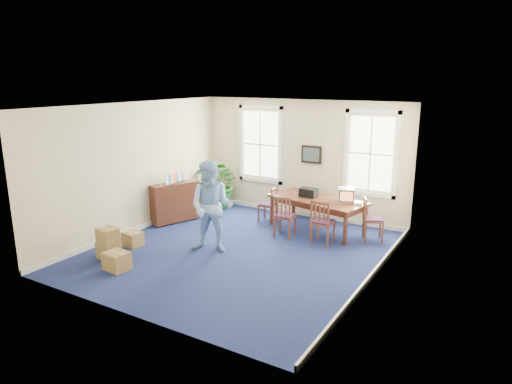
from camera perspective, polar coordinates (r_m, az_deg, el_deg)
The scene contains 25 objects.
floor at distance 10.25m, azimuth -2.20°, elevation -7.43°, with size 6.50×6.50×0.00m, color navy.
ceiling at distance 9.55m, azimuth -2.39°, elevation 10.72°, with size 6.50×6.50×0.00m, color white.
wall_back at distance 12.57m, azimuth 5.77°, elevation 4.16°, with size 6.50×6.50×0.00m, color beige.
wall_front at distance 7.35m, azimuth -16.15°, elevation -3.61°, with size 6.50×6.50×0.00m, color beige.
wall_left at distance 11.64m, azimuth -14.82°, elevation 2.95°, with size 6.50×6.50×0.00m, color beige.
wall_right at distance 8.57m, azimuth 14.82°, elevation -1.00°, with size 6.50×6.50×0.00m, color beige.
baseboard_back at distance 12.90m, azimuth 5.54°, elevation -2.60°, with size 6.00×0.04×0.12m, color white.
baseboard_left at distance 12.01m, azimuth -14.26°, elevation -4.29°, with size 0.04×6.50×0.12m, color white.
baseboard_right at distance 9.10m, azimuth 14.02°, elevation -10.38°, with size 0.04×6.50×0.12m, color white.
window_left at distance 13.10m, azimuth 0.57°, elevation 5.97°, with size 1.40×0.12×2.20m, color white, non-canonical shape.
window_right at distance 11.85m, azimuth 14.15°, elevation 4.66°, with size 1.40×0.12×2.20m, color white, non-canonical shape.
wall_picture at distance 12.38m, azimuth 6.95°, elevation 4.68°, with size 0.58×0.06×0.48m, color black, non-canonical shape.
conference_table at distance 11.62m, azimuth 7.65°, elevation -2.76°, with size 2.42×1.10×0.83m, color #492315, non-canonical shape.
crt_tv at distance 11.27m, azimuth 11.20°, elevation -0.36°, with size 0.38×0.41×0.34m, color #B7B7BC, non-canonical shape.
game_console at distance 11.15m, azimuth 12.67°, elevation -1.35°, with size 0.18×0.23×0.06m, color white.
equipment_bag at distance 11.63m, azimuth 6.59°, elevation -0.05°, with size 0.43×0.28×0.22m, color black.
chair_near_left at distance 11.07m, azimuth 3.63°, elevation -2.96°, with size 0.46×0.46×1.03m, color brown, non-canonical shape.
chair_near_right at distance 10.68m, azimuth 8.38°, elevation -3.67°, with size 0.47×0.47×1.06m, color brown, non-canonical shape.
chair_end_left at distance 12.20m, azimuth 1.47°, elevation -1.54°, with size 0.42×0.42×0.93m, color brown, non-canonical shape.
chair_end_right at distance 11.14m, azimuth 14.45°, elevation -3.29°, with size 0.46×0.46×1.03m, color brown, non-canonical shape.
man at distance 10.00m, azimuth -5.54°, elevation -1.86°, with size 1.00×0.77×2.04m, color #8DBAF0.
credenza at distance 12.30m, azimuth -10.05°, elevation -1.39°, with size 0.37×1.31×1.03m, color #492315.
brochure_rack at distance 12.13m, azimuth -10.12°, elevation 1.56°, with size 0.11×0.62×0.27m, color #99999E, non-canonical shape.
potted_plant at distance 13.39m, azimuth -4.49°, elevation 1.01°, with size 1.31×1.14×1.46m, color #165618.
cardboard_boxes at distance 10.20m, azimuth -16.96°, elevation -6.08°, with size 1.22×1.22×0.70m, color #9B7B44, non-canonical shape.
Camera 1 is at (5.17, -8.00, 3.78)m, focal length 32.00 mm.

